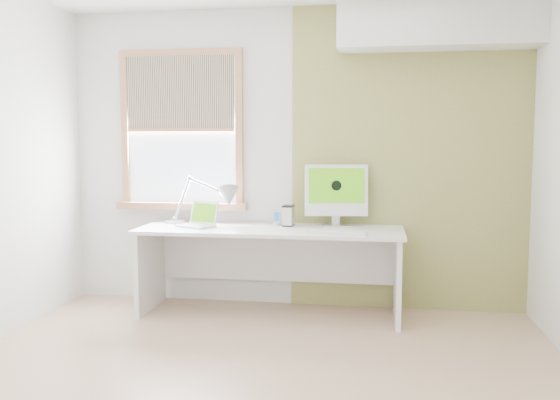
% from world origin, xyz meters
% --- Properties ---
extents(room, '(4.04, 3.54, 2.64)m').
position_xyz_m(room, '(0.00, 0.00, 1.30)').
color(room, tan).
rests_on(room, ground).
extents(accent_wall, '(2.00, 0.02, 2.60)m').
position_xyz_m(accent_wall, '(1.00, 1.74, 1.30)').
color(accent_wall, olive).
rests_on(accent_wall, room).
extents(soffit, '(1.60, 0.40, 0.42)m').
position_xyz_m(soffit, '(1.20, 1.57, 2.40)').
color(soffit, white).
rests_on(soffit, room).
extents(window, '(1.20, 0.14, 1.42)m').
position_xyz_m(window, '(-1.00, 1.71, 1.54)').
color(window, '#AB714F').
rests_on(window, room).
extents(desk, '(2.20, 0.70, 0.73)m').
position_xyz_m(desk, '(-0.14, 1.44, 0.53)').
color(desk, white).
rests_on(desk, room).
extents(desk_lamp, '(0.73, 0.31, 0.42)m').
position_xyz_m(desk_lamp, '(-0.61, 1.51, 0.95)').
color(desk_lamp, '#B9BBBE').
rests_on(desk_lamp, desk).
extents(laptop, '(0.37, 0.34, 0.21)m').
position_xyz_m(laptop, '(-0.75, 1.40, 0.78)').
color(laptop, '#B9BBBE').
rests_on(laptop, desk).
extents(phone_dock, '(0.08, 0.08, 0.13)m').
position_xyz_m(phone_dock, '(-0.11, 1.55, 0.77)').
color(phone_dock, '#B9BBBE').
rests_on(phone_dock, desk).
extents(external_drive, '(0.09, 0.14, 0.18)m').
position_xyz_m(external_drive, '(-0.01, 1.54, 0.82)').
color(external_drive, '#B9BBBE').
rests_on(external_drive, desk).
extents(imac, '(0.54, 0.20, 0.52)m').
position_xyz_m(imac, '(0.39, 1.60, 1.02)').
color(imac, '#B9BBBE').
rests_on(imac, desk).
extents(keyboard, '(0.48, 0.19, 0.02)m').
position_xyz_m(keyboard, '(0.44, 1.17, 0.74)').
color(keyboard, white).
rests_on(keyboard, desk).
extents(mouse, '(0.06, 0.10, 0.03)m').
position_xyz_m(mouse, '(0.28, 1.22, 0.74)').
color(mouse, white).
rests_on(mouse, desk).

